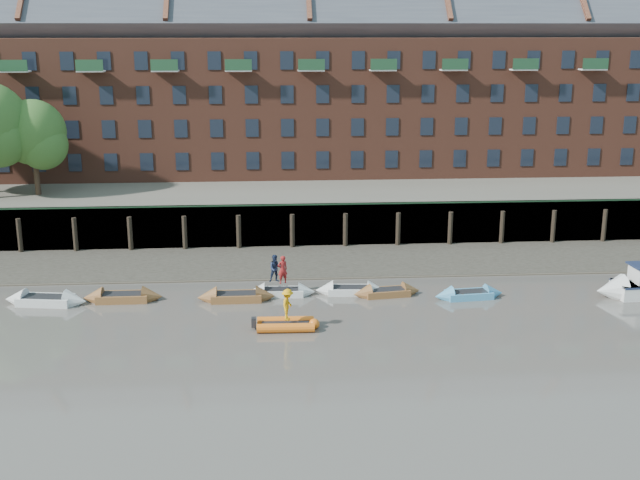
{
  "coord_description": "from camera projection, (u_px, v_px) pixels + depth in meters",
  "views": [
    {
      "loc": [
        -3.89,
        -36.37,
        16.17
      ],
      "look_at": [
        -0.59,
        12.0,
        3.2
      ],
      "focal_mm": 45.0,
      "sensor_mm": 36.0,
      "label": 1
    }
  ],
  "objects": [
    {
      "name": "rowboat_3",
      "position": [
        282.0,
        292.0,
        49.66
      ],
      "size": [
        4.23,
        1.37,
        1.22
      ],
      "rotation": [
        0.0,
        0.0,
        -0.04
      ],
      "color": "silver",
      "rests_on": "ground"
    },
    {
      "name": "bank_terrace",
      "position": [
        309.0,
        190.0,
        73.77
      ],
      "size": [
        110.0,
        28.0,
        3.2
      ],
      "primitive_type": "cube",
      "color": "#5E594D",
      "rests_on": "ground"
    },
    {
      "name": "rowboat_2",
      "position": [
        236.0,
        297.0,
        48.71
      ],
      "size": [
        4.75,
        1.43,
        1.37
      ],
      "rotation": [
        0.0,
        0.0,
        0.01
      ],
      "color": "brown",
      "rests_on": "ground"
    },
    {
      "name": "motor_launch",
      "position": [
        639.0,
        286.0,
        49.38
      ],
      "size": [
        6.38,
        2.4,
        2.59
      ],
      "rotation": [
        0.0,
        0.0,
        3.2
      ],
      "color": "silver",
      "rests_on": "ground"
    },
    {
      "name": "river_wall",
      "position": [
        318.0,
        225.0,
        60.64
      ],
      "size": [
        110.0,
        1.23,
        3.3
      ],
      "color": "#2D2A26",
      "rests_on": "ground"
    },
    {
      "name": "rowboat_6",
      "position": [
        469.0,
        295.0,
        49.16
      ],
      "size": [
        4.46,
        1.73,
        1.26
      ],
      "rotation": [
        0.0,
        0.0,
        0.11
      ],
      "color": "#4894BE",
      "rests_on": "ground"
    },
    {
      "name": "rib_tender",
      "position": [
        288.0,
        324.0,
        44.16
      ],
      "size": [
        3.47,
        1.69,
        0.6
      ],
      "rotation": [
        0.0,
        0.0,
        -0.02
      ],
      "color": "orange",
      "rests_on": "ground"
    },
    {
      "name": "rowboat_4",
      "position": [
        350.0,
        290.0,
        49.98
      ],
      "size": [
        4.44,
        1.56,
        1.27
      ],
      "rotation": [
        0.0,
        0.0,
        -0.07
      ],
      "color": "silver",
      "rests_on": "ground"
    },
    {
      "name": "rowboat_5",
      "position": [
        387.0,
        292.0,
        49.6
      ],
      "size": [
        4.38,
        1.81,
        1.23
      ],
      "rotation": [
        0.0,
        0.0,
        0.14
      ],
      "color": "brown",
      "rests_on": "ground"
    },
    {
      "name": "person_rower_b",
      "position": [
        276.0,
        268.0,
        49.49
      ],
      "size": [
        0.93,
        0.77,
        1.73
      ],
      "primitive_type": "imported",
      "rotation": [
        0.0,
        0.0,
        0.15
      ],
      "color": "#19233F",
      "rests_on": "rowboat_3"
    },
    {
      "name": "person_rib_crew",
      "position": [
        288.0,
        305.0,
        43.77
      ],
      "size": [
        0.94,
        1.28,
        1.77
      ],
      "primitive_type": "imported",
      "rotation": [
        0.0,
        0.0,
        1.3
      ],
      "color": "orange",
      "rests_on": "rib_tender"
    },
    {
      "name": "rowboat_0",
      "position": [
        46.0,
        300.0,
        48.06
      ],
      "size": [
        5.16,
        2.18,
        1.45
      ],
      "rotation": [
        0.0,
        0.0,
        -0.15
      ],
      "color": "silver",
      "rests_on": "ground"
    },
    {
      "name": "rowboat_1",
      "position": [
        123.0,
        297.0,
        48.62
      ],
      "size": [
        4.78,
        1.4,
        1.39
      ],
      "rotation": [
        0.0,
        0.0,
        0.0
      ],
      "color": "brown",
      "rests_on": "ground"
    },
    {
      "name": "mud_band",
      "position": [
        326.0,
        276.0,
        53.56
      ],
      "size": [
        110.0,
        1.6,
        0.1
      ],
      "primitive_type": "cube",
      "color": "#4C4336",
      "rests_on": "ground"
    },
    {
      "name": "person_rower_a",
      "position": [
        283.0,
        269.0,
        49.21
      ],
      "size": [
        0.75,
        0.64,
        1.76
      ],
      "primitive_type": "imported",
      "rotation": [
        0.0,
        0.0,
        3.54
      ],
      "color": "maroon",
      "rests_on": "rowboat_3"
    },
    {
      "name": "foreshore",
      "position": [
        322.0,
        262.0,
        56.83
      ],
      "size": [
        110.0,
        8.0,
        0.5
      ],
      "primitive_type": "cube",
      "color": "#3D382F",
      "rests_on": "ground"
    },
    {
      "name": "ground",
      "position": [
        348.0,
        365.0,
        39.48
      ],
      "size": [
        220.0,
        220.0,
        0.0
      ],
      "primitive_type": "plane",
      "color": "#59534D",
      "rests_on": "ground"
    },
    {
      "name": "apartment_terrace",
      "position": [
        308.0,
        65.0,
        71.83
      ],
      "size": [
        80.6,
        15.56,
        20.98
      ],
      "color": "brown",
      "rests_on": "bank_terrace"
    }
  ]
}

